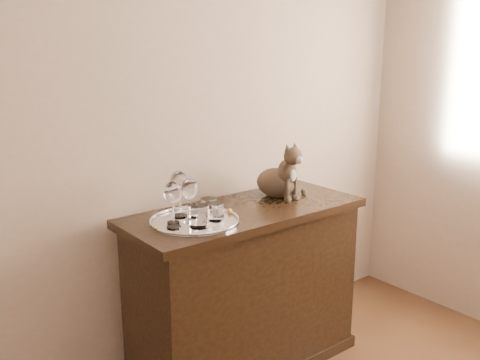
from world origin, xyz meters
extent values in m
cube|color=tan|center=(0.00, 2.25, 1.35)|extent=(4.00, 0.10, 2.70)
cylinder|color=silver|center=(0.29, 1.91, 0.85)|extent=(0.40, 0.40, 0.01)
cylinder|color=white|center=(0.37, 1.86, 0.90)|extent=(0.07, 0.07, 0.08)
cylinder|color=white|center=(0.26, 1.83, 0.91)|extent=(0.09, 0.09, 0.10)
cylinder|color=silver|center=(0.38, 1.94, 0.90)|extent=(0.07, 0.07, 0.08)
camera|label=1|loc=(-0.95, 0.02, 1.61)|focal=40.00mm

